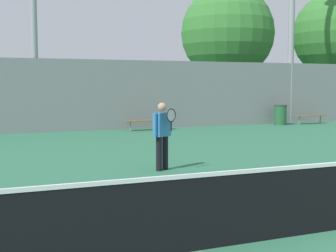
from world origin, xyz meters
TOP-DOWN VIEW (x-y plane):
  - tennis_player at (-1.27, 5.08)m, footprint 0.54×0.51m
  - bench_courtside_near at (10.29, 14.09)m, footprint 1.63×0.40m
  - bench_courtside_far at (1.61, 14.09)m, footprint 2.03×0.40m
  - trash_bin at (8.54, 14.16)m, footprint 0.62×0.62m
  - back_fence at (0.00, 14.87)m, footprint 35.21×0.06m
  - tree_green_tall at (15.24, 18.04)m, footprint 5.17×5.17m
  - tree_green_broad at (8.50, 19.45)m, footprint 5.48×5.48m

SIDE VIEW (x-z plane):
  - bench_courtside_near at x=10.29m, z-range 0.18..0.62m
  - bench_courtside_far at x=1.61m, z-range 0.18..0.62m
  - trash_bin at x=8.54m, z-range 0.00..0.98m
  - tennis_player at x=-1.27m, z-range 0.11..1.70m
  - back_fence at x=0.00m, z-range 0.00..3.06m
  - tree_green_broad at x=8.50m, z-range 1.11..8.85m
  - tree_green_tall at x=15.24m, z-range 1.21..8.83m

